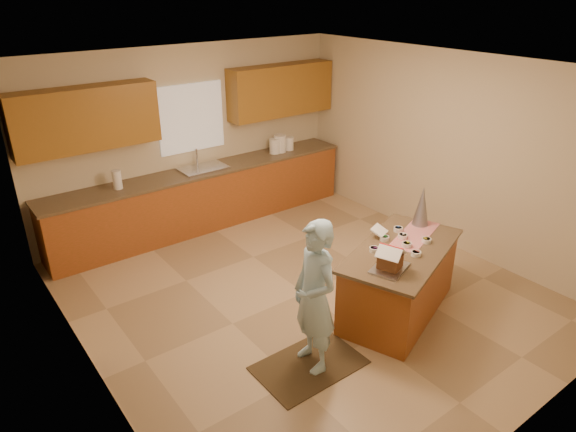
# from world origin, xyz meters

# --- Properties ---
(floor) EXTENTS (5.50, 5.50, 0.00)m
(floor) POSITION_xyz_m (0.00, 0.00, 0.00)
(floor) COLOR tan
(floor) RESTS_ON ground
(ceiling) EXTENTS (5.50, 5.50, 0.00)m
(ceiling) POSITION_xyz_m (0.00, 0.00, 2.70)
(ceiling) COLOR silver
(ceiling) RESTS_ON floor
(wall_back) EXTENTS (5.50, 5.50, 0.00)m
(wall_back) POSITION_xyz_m (0.00, 2.75, 1.35)
(wall_back) COLOR beige
(wall_back) RESTS_ON floor
(wall_front) EXTENTS (5.50, 5.50, 0.00)m
(wall_front) POSITION_xyz_m (0.00, -2.75, 1.35)
(wall_front) COLOR beige
(wall_front) RESTS_ON floor
(wall_left) EXTENTS (5.50, 5.50, 0.00)m
(wall_left) POSITION_xyz_m (-2.50, 0.00, 1.35)
(wall_left) COLOR beige
(wall_left) RESTS_ON floor
(wall_right) EXTENTS (5.50, 5.50, 0.00)m
(wall_right) POSITION_xyz_m (2.50, 0.00, 1.35)
(wall_right) COLOR beige
(wall_right) RESTS_ON floor
(stone_accent) EXTENTS (0.00, 2.50, 2.50)m
(stone_accent) POSITION_xyz_m (-2.48, -0.80, 1.25)
(stone_accent) COLOR gray
(stone_accent) RESTS_ON wall_left
(window_curtain) EXTENTS (1.05, 0.03, 1.00)m
(window_curtain) POSITION_xyz_m (0.00, 2.72, 1.65)
(window_curtain) COLOR white
(window_curtain) RESTS_ON wall_back
(back_counter_base) EXTENTS (4.80, 0.60, 0.88)m
(back_counter_base) POSITION_xyz_m (0.00, 2.45, 0.44)
(back_counter_base) COLOR #9D4520
(back_counter_base) RESTS_ON floor
(back_counter_top) EXTENTS (4.85, 0.63, 0.04)m
(back_counter_top) POSITION_xyz_m (0.00, 2.45, 0.90)
(back_counter_top) COLOR brown
(back_counter_top) RESTS_ON back_counter_base
(upper_cabinet_left) EXTENTS (1.85, 0.35, 0.80)m
(upper_cabinet_left) POSITION_xyz_m (-1.55, 2.57, 1.90)
(upper_cabinet_left) COLOR #975B20
(upper_cabinet_left) RESTS_ON wall_back
(upper_cabinet_right) EXTENTS (1.85, 0.35, 0.80)m
(upper_cabinet_right) POSITION_xyz_m (1.55, 2.57, 1.90)
(upper_cabinet_right) COLOR #975B20
(upper_cabinet_right) RESTS_ON wall_back
(sink) EXTENTS (0.70, 0.45, 0.12)m
(sink) POSITION_xyz_m (0.00, 2.45, 0.89)
(sink) COLOR silver
(sink) RESTS_ON back_counter_top
(faucet) EXTENTS (0.03, 0.03, 0.28)m
(faucet) POSITION_xyz_m (0.00, 2.63, 1.06)
(faucet) COLOR silver
(faucet) RESTS_ON back_counter_top
(island_base) EXTENTS (1.78, 1.32, 0.78)m
(island_base) POSITION_xyz_m (0.62, -0.94, 0.39)
(island_base) COLOR #9D4520
(island_base) RESTS_ON floor
(island_top) EXTENTS (1.88, 1.41, 0.04)m
(island_top) POSITION_xyz_m (0.62, -0.94, 0.80)
(island_top) COLOR brown
(island_top) RESTS_ON island_base
(table_runner) EXTENTS (0.95, 0.62, 0.01)m
(table_runner) POSITION_xyz_m (1.00, -0.79, 0.82)
(table_runner) COLOR red
(table_runner) RESTS_ON island_top
(baking_tray) EXTENTS (0.49, 0.43, 0.02)m
(baking_tray) POSITION_xyz_m (0.18, -1.15, 0.83)
(baking_tray) COLOR silver
(baking_tray) RESTS_ON island_top
(cookbook) EXTENTS (0.24, 0.21, 0.08)m
(cookbook) POSITION_xyz_m (0.63, -0.57, 0.90)
(cookbook) COLOR white
(cookbook) RESTS_ON island_top
(tinsel_tree) EXTENTS (0.25, 0.25, 0.49)m
(tinsel_tree) POSITION_xyz_m (1.26, -0.65, 1.06)
(tinsel_tree) COLOR silver
(tinsel_tree) RESTS_ON island_top
(rug) EXTENTS (1.06, 0.69, 0.01)m
(rug) POSITION_xyz_m (-0.78, -1.05, 0.01)
(rug) COLOR black
(rug) RESTS_ON floor
(boy) EXTENTS (0.45, 0.62, 1.56)m
(boy) POSITION_xyz_m (-0.73, -1.05, 0.79)
(boy) COLOR #AEDDF7
(boy) RESTS_ON rug
(canister_a) EXTENTS (0.17, 0.17, 0.24)m
(canister_a) POSITION_xyz_m (1.33, 2.45, 1.04)
(canister_a) COLOR white
(canister_a) RESTS_ON back_counter_top
(canister_b) EXTENTS (0.20, 0.20, 0.28)m
(canister_b) POSITION_xyz_m (1.44, 2.45, 1.06)
(canister_b) COLOR white
(canister_b) RESTS_ON back_counter_top
(canister_c) EXTENTS (0.15, 0.15, 0.22)m
(canister_c) POSITION_xyz_m (1.62, 2.45, 1.03)
(canister_c) COLOR white
(canister_c) RESTS_ON back_counter_top
(paper_towel) EXTENTS (0.12, 0.12, 0.26)m
(paper_towel) POSITION_xyz_m (-1.30, 2.45, 1.05)
(paper_towel) COLOR white
(paper_towel) RESTS_ON back_counter_top
(gingerbread_house) EXTENTS (0.32, 0.32, 0.25)m
(gingerbread_house) POSITION_xyz_m (0.18, -1.15, 0.94)
(gingerbread_house) COLOR brown
(gingerbread_house) RESTS_ON baking_tray
(candy_bowls) EXTENTS (0.73, 0.62, 0.05)m
(candy_bowls) POSITION_xyz_m (0.67, -0.84, 0.84)
(candy_bowls) COLOR green
(candy_bowls) RESTS_ON island_top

